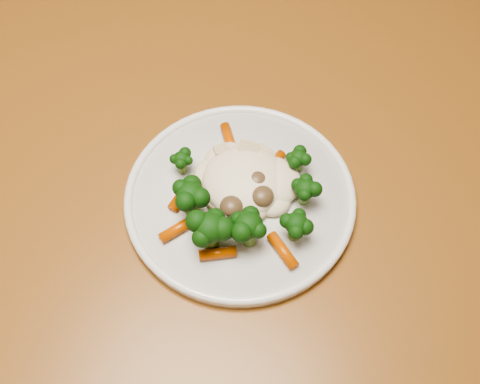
{
  "coord_description": "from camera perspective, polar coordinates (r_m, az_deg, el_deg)",
  "views": [
    {
      "loc": [
        0.34,
        -0.69,
        1.34
      ],
      "look_at": [
        0.22,
        -0.36,
        0.77
      ],
      "focal_mm": 45.0,
      "sensor_mm": 36.0,
      "label": 1
    }
  ],
  "objects": [
    {
      "name": "meal",
      "position": [
        0.65,
        0.08,
        -0.2
      ],
      "size": [
        0.18,
        0.18,
        0.05
      ],
      "color": "#FFEDCB",
      "rests_on": "plate"
    },
    {
      "name": "dining_table",
      "position": [
        0.77,
        6.67,
        -5.24
      ],
      "size": [
        1.33,
        0.98,
        0.75
      ],
      "rotation": [
        0.0,
        0.0,
        0.13
      ],
      "color": "#915721",
      "rests_on": "ground"
    },
    {
      "name": "plate",
      "position": [
        0.68,
        -0.0,
        -0.63
      ],
      "size": [
        0.26,
        0.26,
        0.01
      ],
      "primitive_type": "cylinder",
      "color": "white",
      "rests_on": "dining_table"
    }
  ]
}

